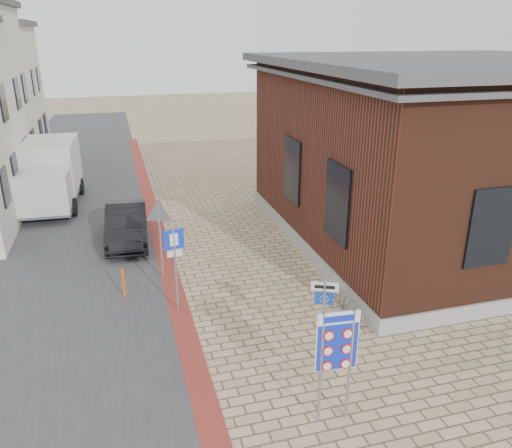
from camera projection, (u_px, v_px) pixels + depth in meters
ground at (286, 378)px, 11.72m from camera, size 120.00×120.00×0.00m
road_strip at (74, 203)px, 23.79m from camera, size 7.00×60.00×0.02m
curb_strip at (158, 233)px, 20.19m from camera, size 0.60×40.00×0.02m
brick_building at (450, 148)px, 19.07m from camera, size 13.00×13.00×6.80m
bike_rack at (348, 307)px, 14.29m from camera, size 0.08×1.80×0.60m
sedan at (127, 223)px, 19.30m from camera, size 1.74×4.42×1.43m
box_truck at (50, 174)px, 23.05m from camera, size 2.62×5.70×2.93m
border_sign at (337, 344)px, 9.85m from camera, size 0.88×0.12×2.57m
essen_sign at (324, 308)px, 11.69m from camera, size 0.60×0.30×2.38m
parking_sign at (175, 255)px, 13.93m from camera, size 0.58×0.12×2.64m
yield_sign at (159, 220)px, 15.81m from camera, size 0.91×0.41×2.68m
bollard at (124, 284)px, 15.15m from camera, size 0.10×0.10×0.96m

